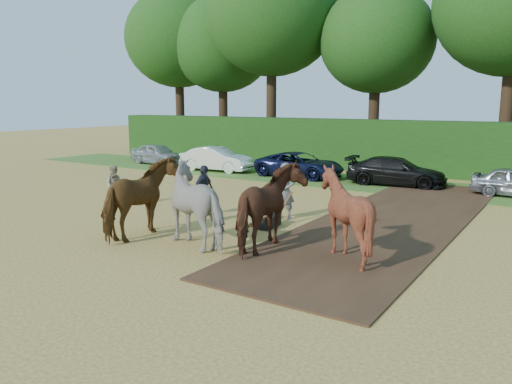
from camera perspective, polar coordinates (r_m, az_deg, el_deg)
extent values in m
plane|color=gold|center=(12.36, -1.38, -8.70)|extent=(120.00, 120.00, 0.00)
cube|color=#472D1C|center=(17.86, 15.54, -3.03)|extent=(4.50, 17.00, 0.05)
cube|color=#38601E|center=(24.87, 17.15, 0.55)|extent=(50.00, 5.00, 0.03)
cube|color=#14380F|center=(29.02, 19.78, 4.69)|extent=(46.00, 1.60, 3.00)
imported|color=beige|center=(20.09, -15.78, 0.66)|extent=(0.97, 0.98, 1.60)
imported|color=#272934|center=(17.94, -5.99, 0.20)|extent=(0.50, 1.08, 1.80)
imported|color=brown|center=(15.24, -12.93, -0.76)|extent=(1.66, 2.93, 2.35)
imported|color=#B3ABA0|center=(14.26, -6.09, -1.30)|extent=(2.59, 2.31, 2.35)
imported|color=#5A2C1C|center=(13.51, 1.64, -1.89)|extent=(1.66, 2.93, 2.35)
imported|color=brown|center=(13.03, 10.10, -2.49)|extent=(2.19, 2.39, 2.35)
cube|color=black|center=(16.22, 1.60, -3.37)|extent=(0.53, 1.05, 0.39)
cube|color=brown|center=(15.57, 0.63, -3.20)|extent=(0.34, 1.56, 0.11)
cylinder|color=brown|center=(16.77, 1.66, -1.45)|extent=(0.38, 1.11, 0.82)
cylinder|color=brown|center=(16.59, 3.22, -1.59)|extent=(0.07, 1.14, 0.82)
imported|color=gray|center=(17.27, 3.36, 0.12)|extent=(0.78, 0.57, 1.96)
imported|color=#AAADB0|center=(33.09, -11.19, 4.28)|extent=(4.13, 1.99, 1.36)
imported|color=white|center=(29.32, -4.52, 3.77)|extent=(4.47, 1.93, 1.43)
imported|color=#121739|center=(26.98, 5.00, 3.11)|extent=(4.92, 2.38, 1.35)
imported|color=black|center=(25.16, 15.72, 2.28)|extent=(4.91, 2.38, 1.38)
cylinder|color=#382616|center=(41.64, -8.65, 8.65)|extent=(0.70, 0.70, 5.85)
ellipsoid|color=#163F11|center=(41.92, -8.88, 16.98)|extent=(8.40, 8.40, 7.73)
cylinder|color=#382616|center=(39.50, -3.76, 8.33)|extent=(0.70, 0.70, 5.40)
ellipsoid|color=#163F11|center=(39.72, -3.86, 16.47)|extent=(7.80, 7.80, 7.18)
cylinder|color=#382616|center=(35.86, 1.76, 9.06)|extent=(0.70, 0.70, 6.53)
ellipsoid|color=#163F11|center=(36.34, 1.82, 19.70)|extent=(9.20, 9.20, 8.46)
cylinder|color=#382616|center=(34.20, 13.25, 7.60)|extent=(0.70, 0.70, 5.17)
ellipsoid|color=#163F11|center=(34.40, 13.64, 16.55)|extent=(7.40, 7.40, 6.81)
cylinder|color=#382616|center=(31.37, 26.62, 7.40)|extent=(0.70, 0.70, 6.08)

